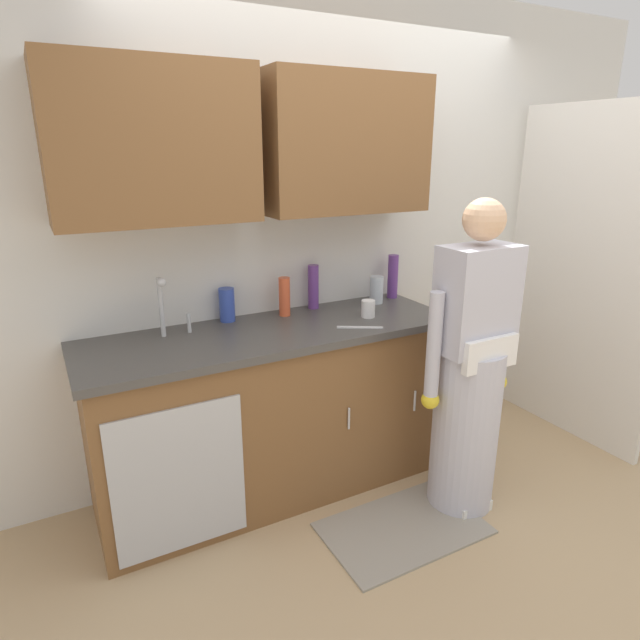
% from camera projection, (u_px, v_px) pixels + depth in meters
% --- Properties ---
extents(ground_plane, '(9.00, 9.00, 0.00)m').
position_uv_depth(ground_plane, '(432.00, 526.00, 2.73)').
color(ground_plane, tan).
extents(kitchen_wall_with_uppers, '(4.80, 0.44, 2.70)m').
position_uv_depth(kitchen_wall_with_uppers, '(316.00, 214.00, 3.05)').
color(kitchen_wall_with_uppers, silver).
rests_on(kitchen_wall_with_uppers, ground).
extents(closet_door_panel, '(0.04, 1.10, 2.10)m').
position_uv_depth(closet_door_panel, '(581.00, 278.00, 3.40)').
color(closet_door_panel, silver).
rests_on(closet_door_panel, ground).
extents(counter_cabinet, '(1.90, 0.62, 0.90)m').
position_uv_depth(counter_cabinet, '(274.00, 414.00, 2.93)').
color(counter_cabinet, brown).
rests_on(counter_cabinet, ground).
extents(countertop, '(1.96, 0.66, 0.04)m').
position_uv_depth(countertop, '(272.00, 332.00, 2.78)').
color(countertop, '#474442').
rests_on(countertop, counter_cabinet).
extents(sink, '(0.50, 0.36, 0.35)m').
position_uv_depth(sink, '(179.00, 347.00, 2.57)').
color(sink, '#B7BABF').
rests_on(sink, counter_cabinet).
extents(person_at_sink, '(0.55, 0.34, 1.62)m').
position_uv_depth(person_at_sink, '(469.00, 384.00, 2.72)').
color(person_at_sink, white).
rests_on(person_at_sink, ground).
extents(floor_mat, '(0.80, 0.50, 0.01)m').
position_uv_depth(floor_mat, '(403.00, 528.00, 2.70)').
color(floor_mat, gray).
rests_on(floor_mat, ground).
extents(bottle_water_short, '(0.06, 0.06, 0.26)m').
position_uv_depth(bottle_water_short, '(313.00, 287.00, 3.10)').
color(bottle_water_short, '#66388C').
rests_on(bottle_water_short, countertop).
extents(bottle_water_tall, '(0.08, 0.08, 0.18)m').
position_uv_depth(bottle_water_tall, '(227.00, 305.00, 2.88)').
color(bottle_water_tall, '#334CB2').
rests_on(bottle_water_tall, countertop).
extents(bottle_dish_liquid, '(0.08, 0.08, 0.16)m').
position_uv_depth(bottle_dish_liquid, '(376.00, 290.00, 3.22)').
color(bottle_dish_liquid, silver).
rests_on(bottle_dish_liquid, countertop).
extents(bottle_cleaner_spray, '(0.06, 0.06, 0.27)m').
position_uv_depth(bottle_cleaner_spray, '(393.00, 276.00, 3.32)').
color(bottle_cleaner_spray, '#66388C').
rests_on(bottle_cleaner_spray, countertop).
extents(bottle_soap, '(0.06, 0.06, 0.22)m').
position_uv_depth(bottle_soap, '(284.00, 297.00, 2.97)').
color(bottle_soap, '#E05933').
rests_on(bottle_soap, countertop).
extents(cup_by_sink, '(0.08, 0.08, 0.10)m').
position_uv_depth(cup_by_sink, '(368.00, 309.00, 2.96)').
color(cup_by_sink, white).
rests_on(cup_by_sink, countertop).
extents(knife_on_counter, '(0.22, 0.14, 0.01)m').
position_uv_depth(knife_on_counter, '(360.00, 327.00, 2.79)').
color(knife_on_counter, silver).
rests_on(knife_on_counter, countertop).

